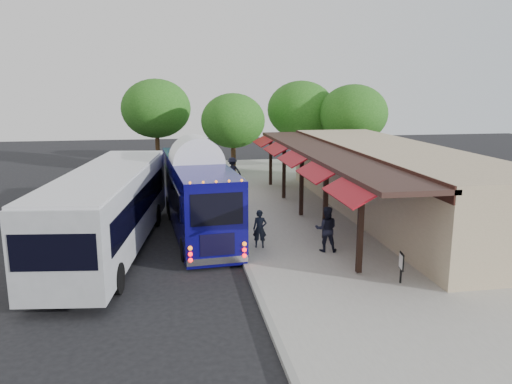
{
  "coord_description": "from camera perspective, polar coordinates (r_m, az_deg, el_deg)",
  "views": [
    {
      "loc": [
        -2.44,
        -19.62,
        6.57
      ],
      "look_at": [
        1.24,
        2.54,
        1.8
      ],
      "focal_mm": 35.0,
      "sensor_mm": 36.0,
      "label": 1
    }
  ],
  "objects": [
    {
      "name": "tree_mid",
      "position": [
        41.33,
        5.16,
        9.33
      ],
      "size": [
        5.49,
        5.49,
        7.03
      ],
      "color": "#382314",
      "rests_on": "ground"
    },
    {
      "name": "tree_far",
      "position": [
        41.85,
        -11.36,
        9.33
      ],
      "size": [
        5.62,
        5.62,
        7.19
      ],
      "color": "#382314",
      "rests_on": "ground"
    },
    {
      "name": "city_bus",
      "position": [
        20.79,
        -16.47,
        -1.65
      ],
      "size": [
        4.21,
        12.65,
        3.33
      ],
      "rotation": [
        0.0,
        0.0,
        -0.12
      ],
      "color": "#999CA1",
      "rests_on": "ground"
    },
    {
      "name": "ped_d",
      "position": [
        33.1,
        -2.73,
        2.4
      ],
      "size": [
        1.25,
        0.81,
        1.82
      ],
      "primitive_type": "imported",
      "rotation": [
        0.0,
        0.0,
        3.26
      ],
      "color": "black",
      "rests_on": "sidewalk"
    },
    {
      "name": "ped_c",
      "position": [
        28.34,
        -3.07,
        0.51
      ],
      "size": [
        0.94,
        0.91,
        1.57
      ],
      "primitive_type": "imported",
      "rotation": [
        0.0,
        0.0,
        3.89
      ],
      "color": "black",
      "rests_on": "sidewalk"
    },
    {
      "name": "sidewalk",
      "position": [
        25.6,
        7.8,
        -2.82
      ],
      "size": [
        10.0,
        40.0,
        0.15
      ],
      "primitive_type": "cube",
      "color": "#9E9B93",
      "rests_on": "ground"
    },
    {
      "name": "ground",
      "position": [
        20.83,
        -2.24,
        -6.4
      ],
      "size": [
        90.0,
        90.0,
        0.0
      ],
      "primitive_type": "plane",
      "color": "black",
      "rests_on": "ground"
    },
    {
      "name": "ped_b",
      "position": [
        19.91,
        8.03,
        -4.2
      ],
      "size": [
        1.02,
        0.88,
        1.82
      ],
      "primitive_type": "imported",
      "rotation": [
        0.0,
        0.0,
        2.9
      ],
      "color": "black",
      "rests_on": "sidewalk"
    },
    {
      "name": "curb",
      "position": [
        24.62,
        -3.3,
        -3.33
      ],
      "size": [
        0.2,
        40.0,
        0.16
      ],
      "primitive_type": "cube",
      "color": "gray",
      "rests_on": "ground"
    },
    {
      "name": "ped_a",
      "position": [
        20.21,
        0.44,
        -4.23
      ],
      "size": [
        0.63,
        0.49,
        1.54
      ],
      "primitive_type": "imported",
      "rotation": [
        0.0,
        0.0,
        -0.24
      ],
      "color": "black",
      "rests_on": "sidewalk"
    },
    {
      "name": "tree_left",
      "position": [
        37.41,
        -2.64,
        8.13
      ],
      "size": [
        4.76,
        4.76,
        6.09
      ],
      "color": "#382314",
      "rests_on": "ground"
    },
    {
      "name": "tree_right",
      "position": [
        39.65,
        11.08,
        8.78
      ],
      "size": [
        5.27,
        5.27,
        6.75
      ],
      "color": "#382314",
      "rests_on": "ground"
    },
    {
      "name": "coach_bus",
      "position": [
        23.03,
        -6.77,
        0.13
      ],
      "size": [
        3.19,
        11.02,
        3.48
      ],
      "rotation": [
        0.0,
        0.0,
        0.08
      ],
      "color": "#0B0860",
      "rests_on": "ground"
    },
    {
      "name": "sign_board",
      "position": [
        17.31,
        16.28,
        -7.79
      ],
      "size": [
        0.13,
        0.47,
        1.04
      ],
      "rotation": [
        0.0,
        0.0,
        -0.19
      ],
      "color": "black",
      "rests_on": "sidewalk"
    },
    {
      "name": "station_shelter",
      "position": [
        26.4,
        14.94,
        1.28
      ],
      "size": [
        8.15,
        20.0,
        3.6
      ],
      "color": "tan",
      "rests_on": "ground"
    }
  ]
}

